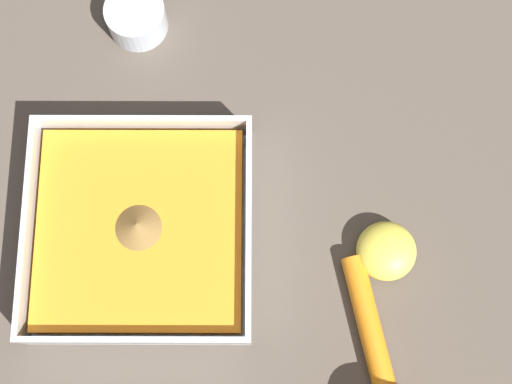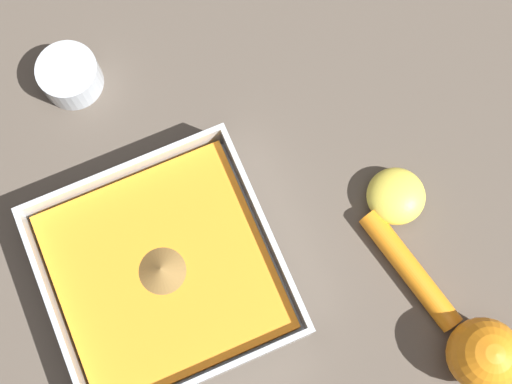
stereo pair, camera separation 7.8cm
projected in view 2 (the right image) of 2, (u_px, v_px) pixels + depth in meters
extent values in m
plane|color=brown|center=(194.00, 250.00, 0.79)|extent=(4.00, 4.00, 0.00)
cube|color=silver|center=(167.00, 275.00, 0.78)|extent=(0.24, 0.24, 0.01)
cube|color=silver|center=(58.00, 316.00, 0.74)|extent=(0.24, 0.01, 0.05)
cube|color=silver|center=(265.00, 229.00, 0.77)|extent=(0.24, 0.01, 0.05)
cube|color=silver|center=(124.00, 174.00, 0.78)|extent=(0.01, 0.23, 0.05)
cube|color=silver|center=(205.00, 377.00, 0.73)|extent=(0.01, 0.23, 0.05)
cube|color=orange|center=(164.00, 273.00, 0.76)|extent=(0.22, 0.22, 0.03)
cone|color=brown|center=(161.00, 270.00, 0.74)|extent=(0.05, 0.05, 0.02)
cylinder|color=silver|center=(70.00, 76.00, 0.82)|extent=(0.07, 0.07, 0.04)
cylinder|color=brown|center=(71.00, 77.00, 0.83)|extent=(0.06, 0.06, 0.02)
sphere|color=orange|center=(484.00, 355.00, 0.73)|extent=(0.08, 0.08, 0.08)
cylinder|color=orange|center=(410.00, 269.00, 0.78)|extent=(0.15, 0.06, 0.03)
ellipsoid|color=#EFDB4C|center=(396.00, 196.00, 0.79)|extent=(0.07, 0.07, 0.04)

